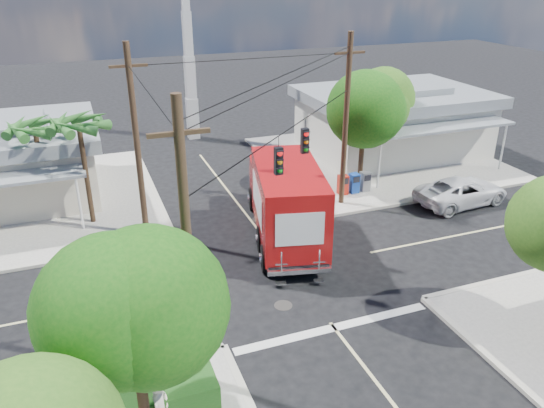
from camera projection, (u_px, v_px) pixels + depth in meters
ground at (289, 269)px, 22.60m from camera, size 120.00×120.00×0.00m
sidewalk_ne at (377, 158)px, 35.35m from camera, size 14.12×14.12×0.14m
sidewalk_nw at (24, 206)px, 28.35m from camera, size 14.12×14.12×0.14m
road_markings at (302, 287)px, 21.34m from camera, size 32.00×32.00×0.01m
building_ne at (393, 119)px, 35.87m from camera, size 11.80×10.20×4.50m
radio_tower at (189, 61)px, 37.51m from camera, size 0.80×0.80×17.00m
tree_sw_front at (134, 323)px, 12.14m from camera, size 3.88×3.78×6.03m
tree_ne_front at (365, 108)px, 28.72m from camera, size 4.21×4.14×6.66m
tree_ne_back at (384, 105)px, 31.68m from camera, size 3.77×3.66×5.82m
palm_nw_front at (79, 126)px, 24.52m from camera, size 3.01×3.08×5.59m
palm_nw_back at (35, 129)px, 25.30m from camera, size 3.01×3.08×5.19m
utility_poles at (239, 158)px, 21.54m from camera, size 12.00×10.68×9.00m
picket_fence at (109, 395)px, 15.03m from camera, size 5.94×0.06×1.00m
vending_boxes at (354, 183)px, 29.69m from camera, size 1.90×0.50×1.10m
delivery_truck at (285, 200)px, 24.51m from camera, size 4.59×9.13×3.80m
parked_car at (462, 191)px, 28.52m from camera, size 5.42×2.87×1.45m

